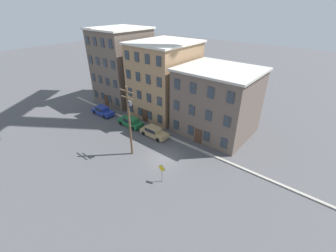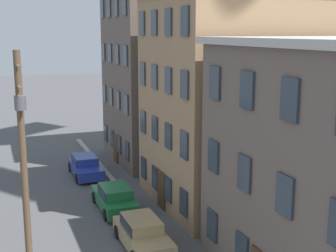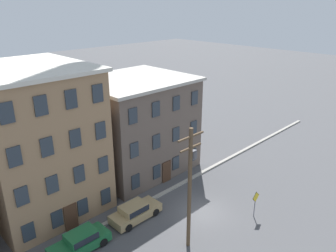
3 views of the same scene
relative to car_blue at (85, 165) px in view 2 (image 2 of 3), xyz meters
name	(u,v)px [view 2 (image 2 of 3)]	position (x,y,z in m)	size (l,w,h in m)	color
apartment_corner	(172,72)	(-2.60, 7.60, 6.17)	(9.20, 9.80, 13.81)	#66564C
apartment_midblock	(243,98)	(7.80, 8.05, 5.44)	(9.34, 10.72, 12.35)	#9E7A56
car_blue	(85,165)	(0.00, 0.00, 0.00)	(4.40, 1.92, 1.43)	#233899
car_green	(115,197)	(7.07, 0.31, 0.00)	(4.40, 1.92, 1.43)	#1E6638
car_tan	(142,232)	(12.19, 0.34, 0.00)	(4.40, 1.92, 1.43)	tan
utility_pole	(23,154)	(13.06, -4.88, 4.52)	(2.40, 0.44, 9.38)	brown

